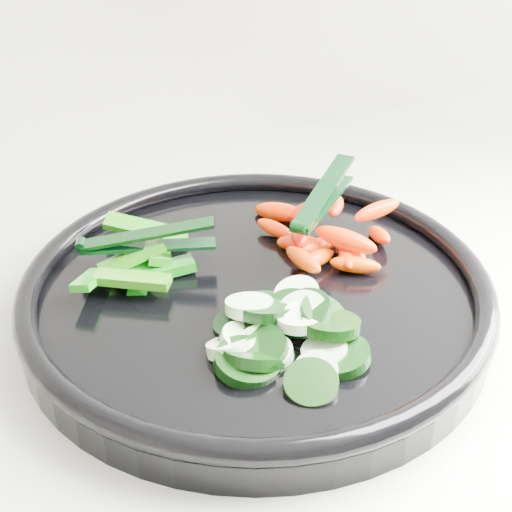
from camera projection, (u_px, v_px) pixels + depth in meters
name	position (u px, v px, depth m)	size (l,w,h in m)	color
veggie_tray	(256.00, 293.00, 0.57)	(0.48, 0.48, 0.04)	black
cucumber_pile	(278.00, 336.00, 0.50)	(0.13, 0.13, 0.04)	black
carrot_pile	(322.00, 234.00, 0.61)	(0.12, 0.15, 0.05)	#FF1D00
pepper_pile	(140.00, 261.00, 0.59)	(0.12, 0.13, 0.04)	#196509
tong_carrot	(322.00, 198.00, 0.59)	(0.10, 0.08, 0.02)	black
tong_pepper	(144.00, 240.00, 0.58)	(0.11, 0.05, 0.02)	black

